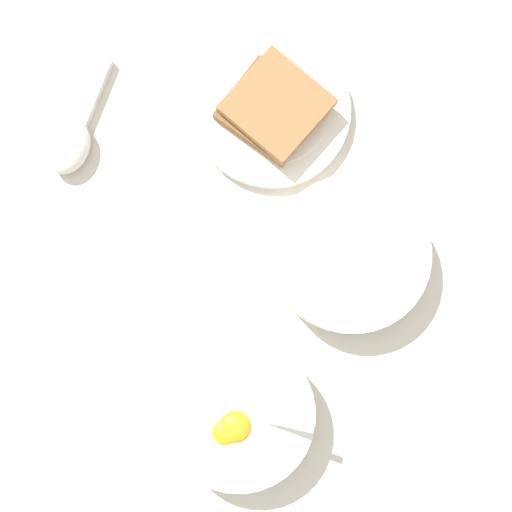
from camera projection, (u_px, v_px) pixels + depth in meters
The scene contains 6 objects.
ground_plane at pixel (177, 301), 0.86m from camera, with size 3.00×3.00×0.00m, color beige.
egg_bowl at pixel (239, 413), 0.82m from camera, with size 0.17×0.17×0.07m.
toast_plate at pixel (272, 111), 0.89m from camera, with size 0.20×0.20×0.02m.
toast_sandwich at pixel (274, 108), 0.86m from camera, with size 0.14×0.14×0.03m.
soup_spoon at pixel (73, 138), 0.88m from camera, with size 0.13×0.14×0.03m.
congee_bowl at pixel (350, 255), 0.85m from camera, with size 0.19×0.19×0.04m.
Camera 1 is at (0.09, 0.06, 0.86)m, focal length 50.00 mm.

